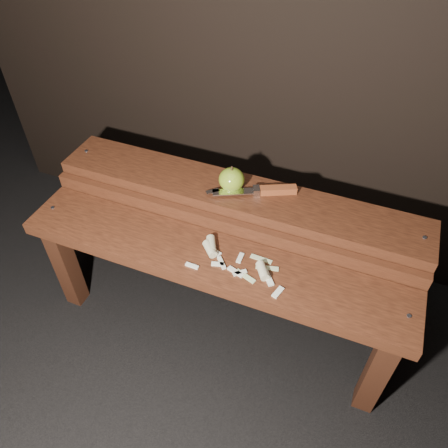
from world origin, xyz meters
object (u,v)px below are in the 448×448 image
at_px(bench_front_tier, 209,273).
at_px(bench_rear_tier, 236,211).
at_px(apple, 232,179).
at_px(knife, 266,190).

relative_size(bench_front_tier, bench_rear_tier, 1.00).
bearing_deg(apple, bench_rear_tier, -12.92).
bearing_deg(bench_front_tier, knife, 70.16).
bearing_deg(knife, apple, -170.54).
bearing_deg(knife, bench_front_tier, -109.84).
xyz_separation_m(bench_front_tier, knife, (0.09, 0.25, 0.16)).
height_order(apple, knife, apple).
bearing_deg(bench_rear_tier, apple, 167.08).
bearing_deg(bench_front_tier, apple, 94.66).
height_order(bench_rear_tier, knife, knife).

